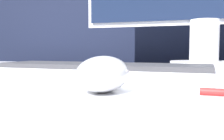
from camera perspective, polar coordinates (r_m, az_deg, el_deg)
partition_panel at (r=1.06m, az=11.79°, el=-4.95°), size 5.00×0.03×1.24m
computer_mouse_near at (r=0.31m, az=-1.87°, el=-0.81°), size 0.07×0.11×0.04m
keyboard at (r=0.48m, az=-2.52°, el=-0.06°), size 0.41×0.14×0.02m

